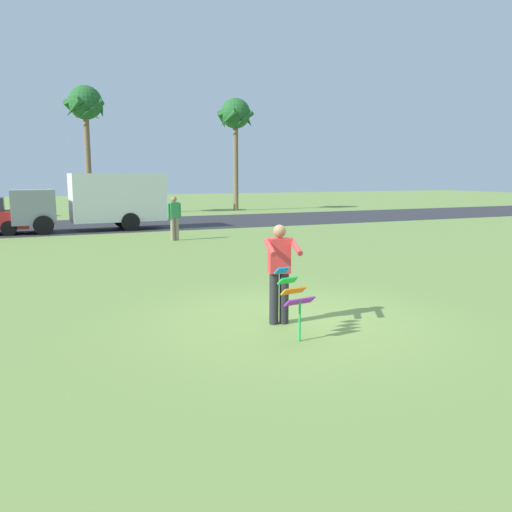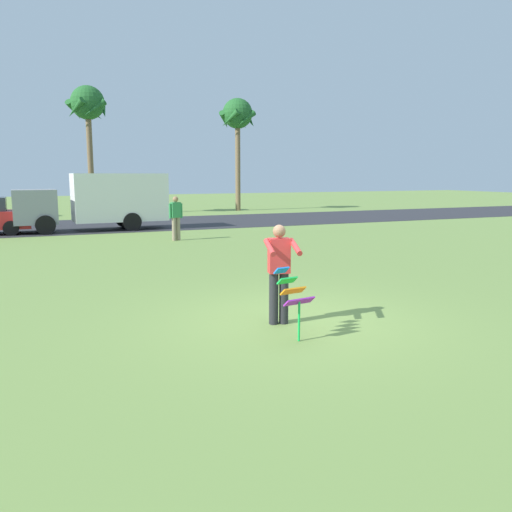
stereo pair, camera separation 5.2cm
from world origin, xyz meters
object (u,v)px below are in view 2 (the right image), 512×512
object	(u,v)px
person_walker_near	(176,217)
palm_tree_right_near	(88,108)
parked_truck_grey_van	(101,200)
palm_tree_centre_far	(238,118)
person_kite_flyer	(279,270)
kite_held	(293,293)

from	to	relation	value
person_walker_near	palm_tree_right_near	bearing A→B (deg)	95.90
parked_truck_grey_van	palm_tree_right_near	size ratio (longest dim) A/B	0.84
palm_tree_right_near	palm_tree_centre_far	xyz separation A→B (m)	(10.09, 0.05, -0.19)
person_kite_flyer	person_walker_near	xyz separation A→B (m)	(1.34, 12.12, -0.02)
palm_tree_right_near	palm_tree_centre_far	world-z (taller)	palm_tree_right_near
palm_tree_right_near	palm_tree_centre_far	bearing A→B (deg)	0.31
palm_tree_right_near	person_walker_near	size ratio (longest dim) A/B	4.67
parked_truck_grey_van	palm_tree_centre_far	size ratio (longest dim) A/B	0.86
parked_truck_grey_van	palm_tree_right_near	xyz separation A→B (m)	(0.62, 10.05, 5.28)
person_kite_flyer	kite_held	bearing A→B (deg)	-100.46
palm_tree_right_near	person_walker_near	distance (m)	16.27
person_walker_near	palm_tree_centre_far	bearing A→B (deg)	60.69
parked_truck_grey_van	palm_tree_centre_far	xyz separation A→B (m)	(10.71, 10.11, 5.09)
kite_held	person_kite_flyer	bearing A→B (deg)	79.54
kite_held	palm_tree_right_near	xyz separation A→B (m)	(-0.07, 28.06, 5.95)
person_kite_flyer	palm_tree_right_near	size ratio (longest dim) A/B	0.21
person_kite_flyer	person_walker_near	size ratio (longest dim) A/B	1.00
palm_tree_centre_far	person_walker_near	bearing A→B (deg)	-119.31
person_kite_flyer	palm_tree_centre_far	world-z (taller)	palm_tree_centre_far
palm_tree_centre_far	person_walker_near	xyz separation A→B (m)	(-8.53, -15.19, -5.56)
kite_held	palm_tree_right_near	distance (m)	28.68
parked_truck_grey_van	palm_tree_centre_far	world-z (taller)	palm_tree_centre_far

